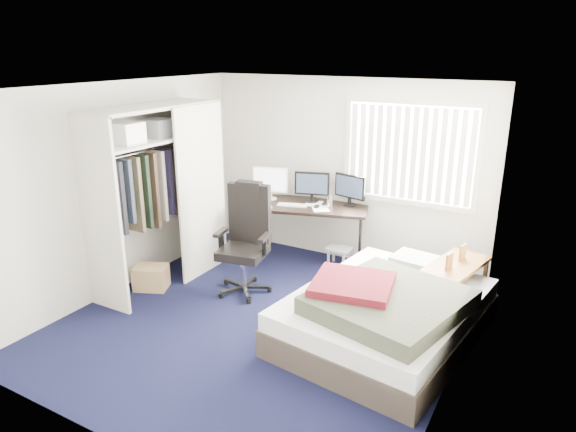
{
  "coord_description": "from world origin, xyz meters",
  "views": [
    {
      "loc": [
        2.67,
        -4.21,
        2.86
      ],
      "look_at": [
        0.08,
        0.4,
        1.12
      ],
      "focal_mm": 32.0,
      "sensor_mm": 36.0,
      "label": 1
    }
  ],
  "objects_px": {
    "office_chair": "(246,250)",
    "nightstand": "(456,269)",
    "desk": "(307,202)",
    "bed": "(385,312)"
  },
  "relations": [
    {
      "from": "desk",
      "to": "bed",
      "type": "xyz_separation_m",
      "value": [
        1.65,
        -1.44,
        -0.55
      ]
    },
    {
      "from": "desk",
      "to": "nightstand",
      "type": "distance_m",
      "value": 2.23
    },
    {
      "from": "desk",
      "to": "nightstand",
      "type": "bearing_deg",
      "value": -14.59
    },
    {
      "from": "office_chair",
      "to": "bed",
      "type": "bearing_deg",
      "value": -8.09
    },
    {
      "from": "office_chair",
      "to": "nightstand",
      "type": "height_order",
      "value": "office_chair"
    },
    {
      "from": "nightstand",
      "to": "office_chair",
      "type": "bearing_deg",
      "value": -165.49
    },
    {
      "from": "nightstand",
      "to": "bed",
      "type": "distance_m",
      "value": 1.04
    },
    {
      "from": "desk",
      "to": "office_chair",
      "type": "xyz_separation_m",
      "value": [
        -0.22,
        -1.17,
        -0.33
      ]
    },
    {
      "from": "nightstand",
      "to": "bed",
      "type": "relative_size",
      "value": 0.4
    },
    {
      "from": "office_chair",
      "to": "nightstand",
      "type": "distance_m",
      "value": 2.44
    }
  ]
}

